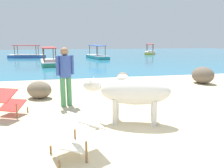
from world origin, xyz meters
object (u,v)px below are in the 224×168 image
object	(u,v)px
deck_chair_far	(77,133)
boat_yellow	(150,52)
boat_green	(49,61)
boat_teal	(97,56)
person_standing	(65,72)
cow	(132,91)
boat_blue	(27,55)
deck_chair_near	(8,101)

from	to	relation	value
deck_chair_far	boat_yellow	world-z (taller)	boat_yellow
boat_green	boat_teal	distance (m)	6.40
person_standing	cow	bearing A→B (deg)	20.83
deck_chair_far	boat_yellow	distance (m)	26.32
boat_blue	boat_yellow	size ratio (longest dim) A/B	1.00
boat_green	boat_teal	xyz separation A→B (m)	(4.26, 4.77, 0.00)
boat_yellow	deck_chair_far	bearing A→B (deg)	-178.97
cow	deck_chair_far	size ratio (longest dim) A/B	2.19
person_standing	boat_green	distance (m)	10.91
deck_chair_far	person_standing	world-z (taller)	person_standing
boat_green	boat_teal	size ratio (longest dim) A/B	0.99
boat_teal	deck_chair_far	bearing A→B (deg)	-23.28
deck_chair_far	boat_teal	xyz separation A→B (m)	(2.93, 18.38, -0.13)
boat_blue	boat_yellow	bearing A→B (deg)	22.98
boat_blue	boat_yellow	world-z (taller)	same
cow	deck_chair_near	distance (m)	2.97
deck_chair_near	person_standing	bearing A→B (deg)	-40.91
person_standing	boat_yellow	distance (m)	23.88
boat_blue	boat_green	size ratio (longest dim) A/B	1.01
cow	deck_chair_far	xyz separation A→B (m)	(-1.27, -1.20, -0.33)
person_standing	boat_blue	bearing A→B (deg)	171.21
boat_blue	deck_chair_near	bearing A→B (deg)	-71.67
boat_blue	boat_yellow	distance (m)	15.08
person_standing	boat_green	xyz separation A→B (m)	(-1.18, 10.82, -0.70)
deck_chair_near	boat_teal	xyz separation A→B (m)	(4.44, 16.21, -0.13)
boat_green	boat_blue	bearing A→B (deg)	-166.49
boat_teal	boat_blue	bearing A→B (deg)	-123.49
cow	deck_chair_near	world-z (taller)	cow
deck_chair_far	cow	bearing A→B (deg)	-153.19
cow	boat_teal	world-z (taller)	boat_teal
deck_chair_near	person_standing	size ratio (longest dim) A/B	0.57
boat_teal	boat_yellow	world-z (taller)	same
deck_chair_far	boat_green	world-z (taller)	boat_green
deck_chair_far	deck_chair_near	bearing A→B (deg)	-71.58
deck_chair_near	boat_green	distance (m)	11.44
deck_chair_near	deck_chair_far	xyz separation A→B (m)	(1.51, -2.17, 0.00)
boat_teal	boat_green	bearing A→B (deg)	-55.97
person_standing	boat_teal	world-z (taller)	person_standing
deck_chair_far	boat_blue	xyz separation A→B (m)	(-4.04, 20.82, -0.13)
deck_chair_near	boat_blue	bearing A→B (deg)	32.52
deck_chair_near	person_standing	world-z (taller)	person_standing
person_standing	boat_green	world-z (taller)	person_standing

